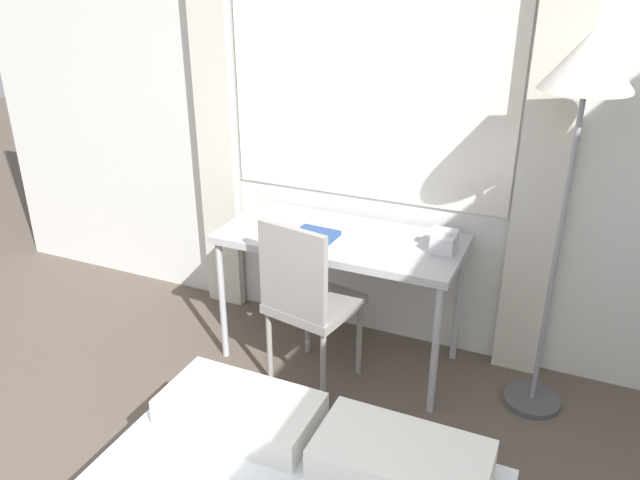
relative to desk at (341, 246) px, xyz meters
The scene contains 6 objects.
wall_back_with_window 0.76m from the desk, 83.04° to the left, with size 5.46×0.13×2.70m.
desk is the anchor object (origin of this frame).
desk_chair 0.34m from the desk, 101.36° to the right, with size 0.47×0.47×0.94m.
standing_lamp 1.37m from the desk, ahead, with size 0.38×0.38×1.82m.
telephone 0.54m from the desk, ahead, with size 0.13×0.16×0.11m.
book 0.16m from the desk, 145.78° to the right, with size 0.23×0.20×0.02m.
Camera 1 is at (1.05, -0.20, 2.05)m, focal length 35.00 mm.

